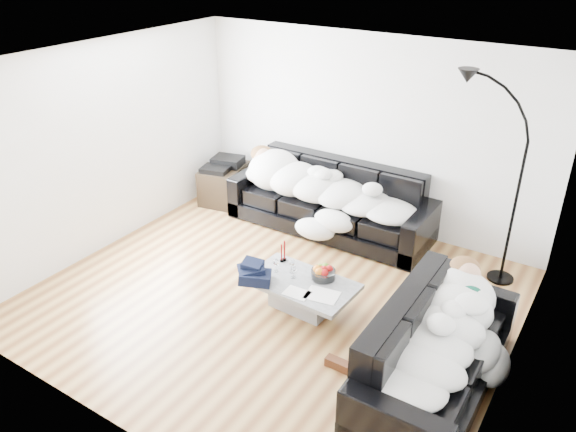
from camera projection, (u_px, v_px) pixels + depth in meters
The scene contains 24 objects.
ground at pixel (274, 297), 6.37m from camera, with size 5.00×5.00×0.00m, color brown.
wall_back at pixel (367, 133), 7.46m from camera, with size 5.00×0.02×2.60m, color silver.
wall_left at pixel (106, 147), 6.97m from camera, with size 0.02×4.50×2.60m, color silver.
wall_right at pixel (526, 262), 4.57m from camera, with size 0.02×4.50×2.60m, color silver.
ceiling at pixel (271, 65), 5.18m from camera, with size 5.00×5.00×0.00m, color white.
sofa_back at pixel (330, 199), 7.61m from camera, with size 2.80×0.97×0.91m, color black.
sofa_right at pixel (438, 348), 4.94m from camera, with size 2.11×0.90×0.85m, color black.
sleeper_back at pixel (329, 187), 7.48m from camera, with size 2.37×0.82×0.47m, color white, non-canonical shape.
sleeper_right at pixel (441, 329), 4.84m from camera, with size 1.81×0.76×0.44m, color white, non-canonical shape.
teal_cushion at pixel (459, 283), 5.32m from camera, with size 0.36×0.30×0.20m, color #094532.
coffee_table at pixel (302, 295), 6.11m from camera, with size 1.16×0.68×0.34m, color #939699.
fruit_bowl at pixel (323, 272), 6.05m from camera, with size 0.27×0.27×0.16m, color white.
wine_glass_a at pixel (292, 266), 6.16m from camera, with size 0.07×0.07×0.16m, color white.
wine_glass_b at pixel (276, 265), 6.18m from camera, with size 0.07×0.07×0.16m, color white.
wine_glass_c at pixel (293, 272), 6.07m from camera, with size 0.06×0.06×0.15m, color white.
candle_left at pixel (281, 253), 6.34m from camera, with size 0.04×0.04×0.22m, color maroon.
candle_right at pixel (284, 251), 6.36m from camera, with size 0.05×0.05×0.25m, color maroon.
newspaper_a at pixel (322, 295), 5.80m from camera, with size 0.34×0.26×0.01m, color silver.
newspaper_b at pixel (297, 293), 5.83m from camera, with size 0.27×0.19×0.01m, color silver.
navy_jacket at pixel (256, 266), 5.99m from camera, with size 0.36×0.30×0.18m, color black, non-canonical shape.
shoes at pixel (349, 363), 5.32m from camera, with size 0.44×0.32×0.10m, color #472311, non-canonical shape.
av_cabinet at pixel (225, 184), 8.53m from camera, with size 0.54×0.78×0.54m, color black.
stereo at pixel (224, 163), 8.38m from camera, with size 0.44×0.34×0.13m, color black.
floor_lamp at pixel (516, 199), 6.21m from camera, with size 0.77×0.31×2.12m, color black, non-canonical shape.
Camera 1 is at (2.97, -4.33, 3.72)m, focal length 35.00 mm.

